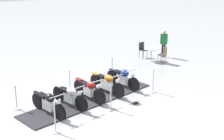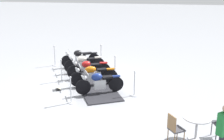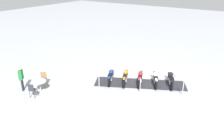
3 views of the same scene
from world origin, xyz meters
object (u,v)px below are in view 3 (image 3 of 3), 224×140
Objects in this scene: info_placard at (126,73)px; cafe_chair_near_table at (32,89)px; motorcycle_black at (171,79)px; stanchion_right_rear at (105,69)px; motorcycle_maroon at (140,77)px; motorcycle_cream at (155,78)px; motorcycle_navy at (111,75)px; stanchion_left_front at (183,91)px; stanchion_right_front at (177,73)px; stanchion_right_mid at (140,72)px; cafe_table at (40,84)px; cafe_chair_across_table at (43,78)px; stanchion_left_rear at (99,86)px; bystander_person at (21,77)px; motorcycle_copper at (126,76)px; stanchion_left_mid at (140,88)px.

info_placard is 7.12m from cafe_chair_near_table.
motorcycle_black is 1.77× the size of stanchion_right_rear.
motorcycle_maroon is at bearing -57.55° from cafe_chair_near_table.
motorcycle_cream is 3.98m from stanchion_right_rear.
motorcycle_navy is 5.00m from stanchion_left_front.
motorcycle_black is 1.93× the size of stanchion_left_front.
stanchion_right_front is at bearing -56.45° from cafe_chair_near_table.
motorcycle_navy reaches higher than motorcycle_black.
stanchion_right_mid reaches higher than cafe_table.
stanchion_right_mid is at bearing -15.66° from info_placard.
info_placard is 6.21m from cafe_chair_across_table.
stanchion_left_rear reaches higher than motorcycle_maroon.
bystander_person is (2.79, -4.30, 0.66)m from stanchion_left_rear.
info_placard is at bearing 14.05° from bystander_person.
info_placard is at bearing -79.25° from stanchion_right_mid.
motorcycle_copper is 5.34× the size of info_placard.
stanchion_right_rear reaches higher than motorcycle_cream.
cafe_chair_near_table is (5.43, -7.83, 0.20)m from stanchion_left_front.
stanchion_right_front is at bearing -68.03° from motorcycle_copper.
stanchion_left_rear reaches higher than cafe_chair_across_table.
motorcycle_cream reaches higher than cafe_chair_across_table.
cafe_chair_across_table is at bearing 97.07° from motorcycle_cream.
cafe_table is (5.61, -3.29, 0.51)m from info_placard.
motorcycle_navy is 1.16× the size of bystander_person.
motorcycle_black is 5.00m from stanchion_left_rear.
motorcycle_navy is at bearing -48.98° from cafe_chair_near_table.
stanchion_right_front is at bearing 116.41° from stanchion_right_mid.
stanchion_left_front is at bearing -107.30° from motorcycle_copper.
motorcycle_maroon is 5.20× the size of info_placard.
bystander_person is at bearing 110.43° from motorcycle_navy.
motorcycle_maroon is at bearing -0.15° from bystander_person.
motorcycle_black is at bearing 101.21° from stanchion_right_rear.
stanchion_right_mid reaches higher than motorcycle_copper.
bystander_person is at bearing -62.90° from cafe_table.
cafe_table is at bearing 103.10° from motorcycle_cream.
motorcycle_black is 2.02× the size of cafe_chair_across_table.
motorcycle_maroon is 1.85× the size of stanchion_left_rear.
stanchion_left_mid is at bearing 121.35° from cafe_table.
bystander_person reaches higher than info_placard.
cafe_table is at bearing -60.09° from stanchion_left_front.
stanchion_left_front is 9.30m from cafe_table.
cafe_chair_near_table is at bearing 16.16° from cafe_table.
motorcycle_copper is at bearing 94.36° from cafe_chair_across_table.
motorcycle_copper is at bearing -44.44° from stanchion_right_front.
motorcycle_cream is 1.86× the size of stanchion_left_mid.
motorcycle_copper is 1.86× the size of stanchion_right_rear.
stanchion_right_rear is at bearing 156.51° from cafe_table.
motorcycle_navy is 1.95m from info_placard.
motorcycle_navy is 1.45m from stanchion_right_rear.
cafe_table reaches higher than info_placard.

